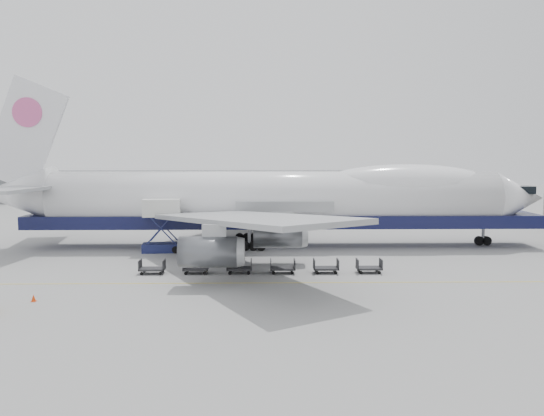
{
  "coord_description": "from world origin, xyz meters",
  "views": [
    {
      "loc": [
        -1.51,
        -50.36,
        11.12
      ],
      "look_at": [
        -0.47,
        6.0,
        5.19
      ],
      "focal_mm": 35.0,
      "sensor_mm": 36.0,
      "label": 1
    }
  ],
  "objects": [
    {
      "name": "ground",
      "position": [
        0.0,
        0.0,
        0.0
      ],
      "size": [
        260.0,
        260.0,
        0.0
      ],
      "primitive_type": "plane",
      "color": "gray",
      "rests_on": "ground"
    },
    {
      "name": "apron_line",
      "position": [
        0.0,
        -6.0,
        0.01
      ],
      "size": [
        60.0,
        0.15,
        0.01
      ],
      "primitive_type": "cube",
      "color": "gold",
      "rests_on": "ground"
    },
    {
      "name": "hangar",
      "position": [
        -10.0,
        70.0,
        3.5
      ],
      "size": [
        110.0,
        8.0,
        7.0
      ],
      "primitive_type": "cube",
      "color": "slate",
      "rests_on": "ground"
    },
    {
      "name": "airliner",
      "position": [
        0.64,
        12.0,
        5.62
      ],
      "size": [
        67.0,
        55.3,
        19.98
      ],
      "color": "white",
      "rests_on": "ground"
    },
    {
      "name": "catering_truck",
      "position": [
        -12.71,
        8.52,
        3.42
      ],
      "size": [
        4.6,
        3.37,
        5.97
      ],
      "rotation": [
        0.0,
        0.0,
        0.09
      ],
      "color": "#1A2150",
      "rests_on": "ground"
    },
    {
      "name": "traffic_cone",
      "position": [
        -18.67,
        -11.33,
        0.26
      ],
      "size": [
        0.37,
        0.37,
        0.55
      ],
      "rotation": [
        0.0,
        0.0,
        0.1
      ],
      "color": "red",
      "rests_on": "ground"
    },
    {
      "name": "dolly_0",
      "position": [
        -11.65,
        -2.33,
        0.53
      ],
      "size": [
        2.3,
        1.35,
        1.3
      ],
      "color": "#2D2D30",
      "rests_on": "ground"
    },
    {
      "name": "dolly_1",
      "position": [
        -7.65,
        -2.33,
        0.53
      ],
      "size": [
        2.3,
        1.35,
        1.3
      ],
      "color": "#2D2D30",
      "rests_on": "ground"
    },
    {
      "name": "dolly_2",
      "position": [
        -3.64,
        -2.33,
        0.53
      ],
      "size": [
        2.3,
        1.35,
        1.3
      ],
      "color": "#2D2D30",
      "rests_on": "ground"
    },
    {
      "name": "dolly_3",
      "position": [
        0.36,
        -2.33,
        0.53
      ],
      "size": [
        2.3,
        1.35,
        1.3
      ],
      "color": "#2D2D30",
      "rests_on": "ground"
    },
    {
      "name": "dolly_4",
      "position": [
        4.37,
        -2.33,
        0.53
      ],
      "size": [
        2.3,
        1.35,
        1.3
      ],
      "color": "#2D2D30",
      "rests_on": "ground"
    },
    {
      "name": "dolly_5",
      "position": [
        8.37,
        -2.33,
        0.53
      ],
      "size": [
        2.3,
        1.35,
        1.3
      ],
      "color": "#2D2D30",
      "rests_on": "ground"
    }
  ]
}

